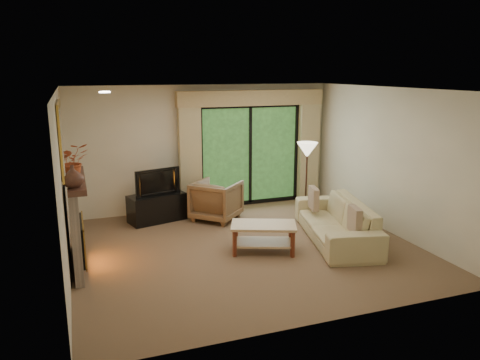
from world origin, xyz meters
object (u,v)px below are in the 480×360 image
object	(u,v)px
media_console	(157,208)
armchair	(216,200)
coffee_table	(263,238)
sofa	(336,221)

from	to	relation	value
media_console	armchair	distance (m)	1.17
media_console	armchair	xyz separation A→B (m)	(1.12, -0.29, 0.12)
coffee_table	media_console	bearing A→B (deg)	143.73
media_console	sofa	size ratio (longest dim) A/B	0.46
armchair	sofa	xyz separation A→B (m)	(1.61, -1.80, -0.05)
coffee_table	sofa	bearing A→B (deg)	25.04
armchair	sofa	distance (m)	2.42
media_console	sofa	bearing A→B (deg)	-52.50
sofa	coffee_table	size ratio (longest dim) A/B	2.25
sofa	coffee_table	xyz separation A→B (m)	(-1.39, -0.08, -0.11)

